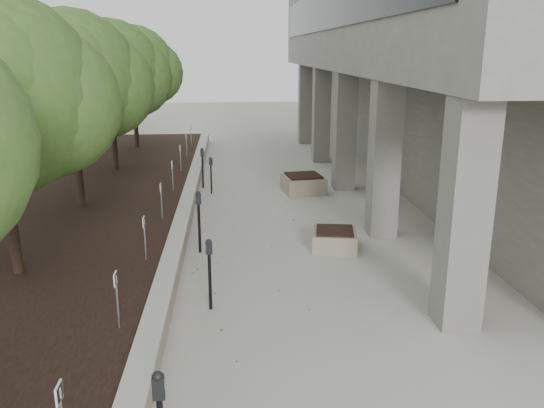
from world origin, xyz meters
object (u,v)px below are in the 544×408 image
crabapple_tree_3 (73,110)px  planter_front (334,239)px  parking_meter_4 (203,168)px  crabapple_tree_5 (133,87)px  crabapple_tree_2 (1,137)px  crabapple_tree_4 (110,95)px  planter_back (303,183)px  parking_meter_2 (210,275)px  parking_meter_3 (199,222)px  parking_meter_5 (211,176)px

crabapple_tree_3 → planter_front: 7.96m
parking_meter_4 → planter_front: (3.48, -6.50, -0.47)m
crabapple_tree_5 → parking_meter_4: bearing=-63.3°
crabapple_tree_3 → parking_meter_4: (3.29, 3.46, -2.40)m
crabapple_tree_2 → crabapple_tree_4: 10.00m
planter_front → planter_back: 5.63m
crabapple_tree_2 → crabapple_tree_3: 5.00m
crabapple_tree_3 → planter_back: size_ratio=4.12×
crabapple_tree_2 → crabapple_tree_4: size_ratio=1.00×
planter_back → crabapple_tree_5: bearing=132.3°
crabapple_tree_4 → planter_front: 10.90m
crabapple_tree_3 → parking_meter_4: 5.35m
parking_meter_2 → parking_meter_3: parking_meter_3 is taller
parking_meter_5 → crabapple_tree_3: bearing=-163.2°
parking_meter_4 → planter_back: bearing=-24.6°
crabapple_tree_2 → crabapple_tree_3: same height
crabapple_tree_4 → parking_meter_2: bearing=-70.9°
crabapple_tree_3 → parking_meter_4: crabapple_tree_3 is taller
crabapple_tree_4 → crabapple_tree_5: 5.00m
crabapple_tree_2 → parking_meter_5: bearing=64.6°
parking_meter_5 → parking_meter_4: bearing=91.7°
crabapple_tree_2 → parking_meter_4: (3.29, 8.46, -2.40)m
crabapple_tree_4 → planter_front: (6.77, -8.04, -2.87)m
crabapple_tree_3 → planter_front: size_ratio=5.13×
planter_front → planter_back: size_ratio=0.80×
parking_meter_3 → planter_back: parking_meter_3 is taller
parking_meter_3 → crabapple_tree_4: bearing=105.6°
crabapple_tree_2 → parking_meter_5: (3.62, 7.61, -2.49)m
crabapple_tree_3 → crabapple_tree_4: size_ratio=1.00×
crabapple_tree_2 → parking_meter_4: size_ratio=3.80×
parking_meter_3 → crabapple_tree_3: bearing=131.0°
crabapple_tree_3 → parking_meter_5: 5.11m
crabapple_tree_2 → parking_meter_4: crabapple_tree_2 is taller
parking_meter_5 → crabapple_tree_2: bearing=-134.4°
parking_meter_4 → planter_back: (3.45, -0.87, -0.41)m
crabapple_tree_3 → planter_back: (6.75, 2.59, -2.81)m
planter_back → parking_meter_5: bearing=179.7°
crabapple_tree_2 → planter_back: 10.54m
planter_front → planter_back: (-0.03, 5.63, 0.06)m
crabapple_tree_3 → crabapple_tree_5: (0.00, 10.00, 0.00)m
crabapple_tree_3 → crabapple_tree_5: same height
crabapple_tree_2 → planter_back: crabapple_tree_2 is taller
crabapple_tree_4 → parking_meter_2: (3.86, -11.12, -2.42)m
parking_meter_3 → planter_back: (3.24, 5.64, -0.45)m
parking_meter_3 → planter_front: (3.27, 0.01, -0.51)m
parking_meter_4 → parking_meter_5: parking_meter_4 is taller
planter_front → crabapple_tree_4: bearing=130.1°
crabapple_tree_5 → crabapple_tree_3: bearing=-90.0°
crabapple_tree_2 → parking_meter_3: bearing=29.1°
parking_meter_3 → parking_meter_4: bearing=83.9°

